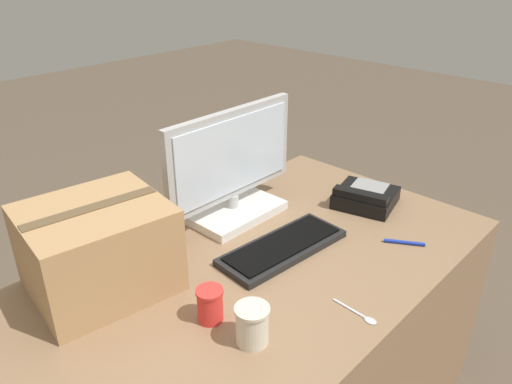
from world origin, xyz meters
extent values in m
cube|color=#8C6B4C|center=(0.00, 0.00, 0.37)|extent=(1.80, 0.90, 0.74)
cube|color=white|center=(0.29, 0.28, 0.76)|extent=(0.34, 0.24, 0.03)
cylinder|color=#B2B2B2|center=(0.29, 0.28, 0.80)|extent=(0.04, 0.04, 0.05)
cube|color=#B2B2B2|center=(0.29, 0.28, 0.98)|extent=(0.56, 0.03, 0.31)
cube|color=silver|center=(0.29, 0.26, 0.98)|extent=(0.51, 0.01, 0.26)
cube|color=black|center=(0.23, -0.01, 0.75)|extent=(0.45, 0.20, 0.02)
cube|color=black|center=(0.23, -0.01, 0.77)|extent=(0.41, 0.17, 0.01)
cube|color=black|center=(0.69, -0.03, 0.77)|extent=(0.25, 0.25, 0.05)
cube|color=black|center=(0.61, -0.05, 0.81)|extent=(0.09, 0.20, 0.03)
cube|color=gray|center=(0.72, -0.02, 0.80)|extent=(0.14, 0.15, 0.01)
cylinder|color=red|center=(-0.15, -0.08, 0.79)|extent=(0.07, 0.07, 0.09)
cylinder|color=red|center=(-0.15, -0.08, 0.83)|extent=(0.07, 0.07, 0.01)
cylinder|color=beige|center=(-0.13, -0.22, 0.79)|extent=(0.08, 0.08, 0.10)
cylinder|color=beige|center=(-0.13, -0.22, 0.84)|extent=(0.09, 0.09, 0.01)
cube|color=silver|center=(0.14, -0.33, 0.75)|extent=(0.01, 0.11, 0.00)
ellipsoid|color=silver|center=(0.13, -0.39, 0.75)|extent=(0.03, 0.04, 0.00)
cube|color=tan|center=(-0.26, 0.25, 0.87)|extent=(0.42, 0.38, 0.25)
cube|color=brown|center=(-0.26, 0.25, 1.00)|extent=(0.36, 0.09, 0.00)
cylinder|color=#1933B2|center=(0.53, -0.27, 0.75)|extent=(0.08, 0.12, 0.01)
camera|label=1|loc=(-0.81, -0.87, 1.63)|focal=35.00mm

